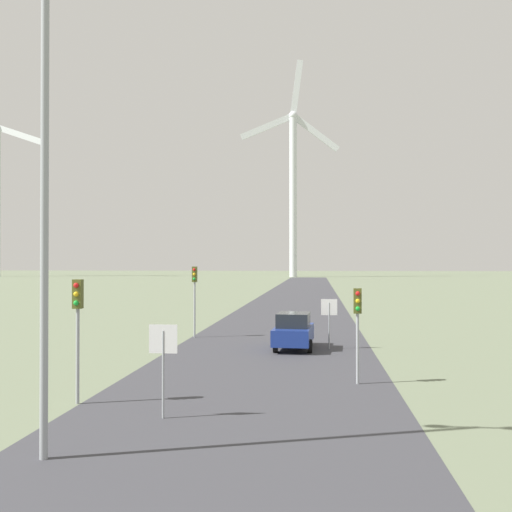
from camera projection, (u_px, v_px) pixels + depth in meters
The scene contains 9 objects.
road_surface at pixel (291, 312), 52.18m from camera, with size 10.00×240.00×0.01m.
streetlamp at pixel (45, 153), 13.31m from camera, with size 2.69×0.32×11.08m.
stop_sign_near at pixel (163, 353), 16.71m from camera, with size 0.81×0.07×2.62m.
stop_sign_far at pixel (329, 314), 30.05m from camera, with size 0.81×0.07×2.51m.
traffic_light_post_near_left at pixel (78, 313), 18.43m from camera, with size 0.28×0.33×3.83m.
traffic_light_post_near_right at pixel (358, 314), 21.42m from camera, with size 0.28×0.34×3.43m.
traffic_light_post_mid_left at pixel (195, 285), 34.73m from camera, with size 0.28×0.34×4.12m.
car_approaching at pixel (294, 331), 30.03m from camera, with size 2.03×4.20×1.83m.
wind_turbine_left at pixel (293, 179), 177.62m from camera, with size 29.51×3.33×64.69m.
Camera 1 is at (2.24, -4.27, 4.36)m, focal length 42.00 mm.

